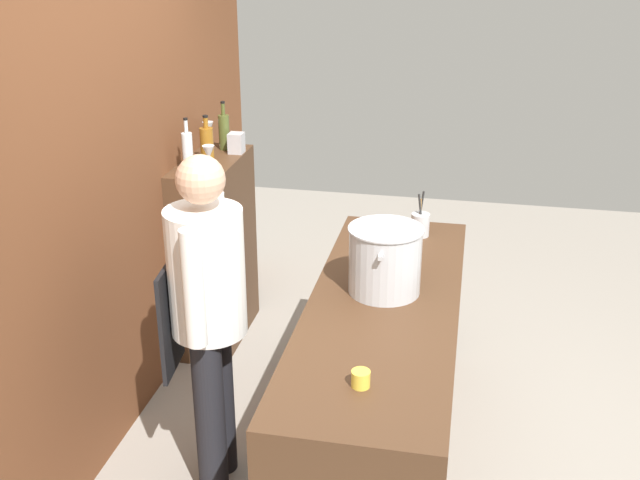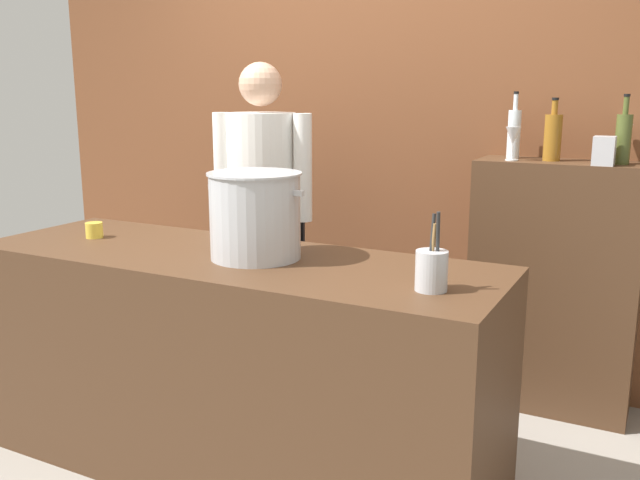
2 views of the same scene
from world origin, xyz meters
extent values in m
plane|color=gray|center=(0.00, 0.00, 0.00)|extent=(8.00, 8.00, 0.00)
cube|color=brown|center=(0.00, 1.40, 1.50)|extent=(4.40, 0.10, 3.00)
cube|color=#472D1C|center=(0.00, 0.00, 0.45)|extent=(2.13, 0.70, 0.90)
cube|color=#472D1C|center=(1.04, 1.19, 0.60)|extent=(0.76, 0.32, 1.21)
cylinder|color=black|center=(-0.22, 0.76, 0.42)|extent=(0.14, 0.14, 0.84)
cylinder|color=black|center=(-0.42, 0.73, 0.42)|extent=(0.14, 0.14, 0.84)
cylinder|color=white|center=(-0.32, 0.74, 1.13)|extent=(0.34, 0.34, 0.58)
cube|color=black|center=(-0.34, 0.92, 0.89)|extent=(0.30, 0.05, 0.52)
cylinder|color=white|center=(-0.10, 0.77, 1.16)|extent=(0.09, 0.09, 0.52)
cylinder|color=white|center=(-0.54, 0.72, 1.16)|extent=(0.09, 0.09, 0.52)
sphere|color=tan|center=(-0.32, 0.74, 1.55)|extent=(0.21, 0.21, 0.21)
cylinder|color=#B7BABF|center=(0.11, 0.01, 1.06)|extent=(0.34, 0.34, 0.32)
cylinder|color=#B7BABF|center=(0.11, 0.01, 1.22)|extent=(0.36, 0.36, 0.01)
cube|color=#B7BABF|center=(-0.08, 0.01, 1.16)|extent=(0.04, 0.02, 0.02)
cube|color=#B7BABF|center=(0.30, 0.01, 1.16)|extent=(0.04, 0.02, 0.02)
cylinder|color=#B7BABF|center=(0.85, -0.10, 0.97)|extent=(0.10, 0.10, 0.13)
cylinder|color=olive|center=(0.85, -0.10, 1.02)|extent=(0.02, 0.02, 0.20)
cylinder|color=#262626|center=(0.86, -0.09, 1.04)|extent=(0.02, 0.04, 0.24)
cylinder|color=#262626|center=(0.84, -0.10, 1.03)|extent=(0.01, 0.04, 0.23)
cylinder|color=yellow|center=(-0.71, 0.00, 0.93)|extent=(0.07, 0.07, 0.07)
cylinder|color=silver|center=(0.80, 1.24, 1.32)|extent=(0.06, 0.06, 0.23)
cylinder|color=silver|center=(0.80, 1.24, 1.47)|extent=(0.02, 0.02, 0.08)
cylinder|color=black|center=(0.80, 1.24, 1.52)|extent=(0.02, 0.02, 0.01)
cylinder|color=#475123|center=(1.28, 1.18, 1.32)|extent=(0.07, 0.07, 0.22)
cylinder|color=#475123|center=(1.28, 1.18, 1.46)|extent=(0.02, 0.02, 0.08)
cylinder|color=black|center=(1.28, 1.18, 1.51)|extent=(0.03, 0.03, 0.01)
cylinder|color=#8C5919|center=(0.99, 1.19, 1.31)|extent=(0.08, 0.08, 0.21)
cylinder|color=#8C5919|center=(0.99, 1.19, 1.45)|extent=(0.03, 0.03, 0.06)
cylinder|color=black|center=(0.99, 1.19, 1.49)|extent=(0.03, 0.03, 0.01)
cylinder|color=silver|center=(0.82, 1.12, 1.21)|extent=(0.06, 0.06, 0.01)
cylinder|color=silver|center=(0.82, 1.12, 1.25)|extent=(0.01, 0.01, 0.07)
cone|color=silver|center=(0.82, 1.12, 1.32)|extent=(0.07, 0.07, 0.08)
cylinder|color=silver|center=(1.28, 1.28, 1.21)|extent=(0.06, 0.06, 0.01)
cylinder|color=silver|center=(1.28, 1.28, 1.25)|extent=(0.01, 0.01, 0.08)
cone|color=silver|center=(1.28, 1.28, 1.33)|extent=(0.07, 0.07, 0.09)
cube|color=#B2B2B7|center=(1.22, 1.08, 1.27)|extent=(0.09, 0.09, 0.13)
camera|label=1|loc=(-3.17, -0.34, 2.56)|focal=42.96mm
camera|label=2|loc=(1.50, -2.13, 1.52)|focal=38.51mm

